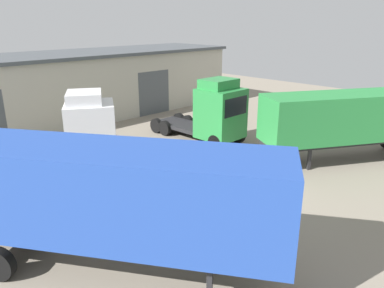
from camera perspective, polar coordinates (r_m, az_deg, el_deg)
name	(u,v)px	position (r m, az deg, el deg)	size (l,w,h in m)	color
ground_plane	(231,187)	(18.18, 5.94, -6.52)	(60.00, 60.00, 0.00)	gray
warehouse_building	(58,88)	(30.99, -19.78, 8.02)	(31.26, 7.34, 5.20)	#B7B2A3
tractor_unit_white	(83,135)	(20.03, -16.35, 1.32)	(6.53, 5.32, 4.24)	silver
container_trailer_green	(356,117)	(22.68, 23.73, 3.73)	(10.38, 7.57, 3.86)	#28843D
tractor_unit_green	(214,113)	(23.89, 3.41, 4.67)	(2.57, 6.70, 4.19)	#28843D
container_trailer_black	(112,197)	(11.51, -12.13, -7.87)	(7.89, 10.13, 4.15)	#2347A3
traffic_cone	(244,192)	(17.12, 7.90, -7.32)	(0.40, 0.40, 0.55)	black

